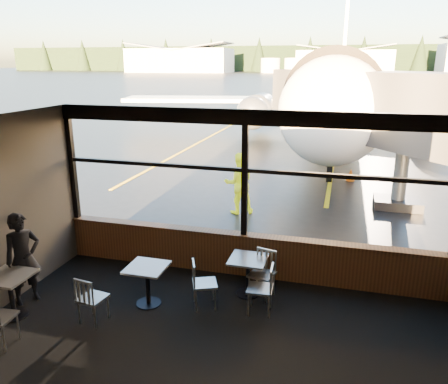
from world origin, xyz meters
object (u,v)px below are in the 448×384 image
at_px(cafe_table_left, 11,296).
at_px(passenger, 23,259).
at_px(chair_near_e, 260,289).
at_px(cafe_table_near, 248,276).
at_px(chair_mid_s, 93,298).
at_px(cone_nose, 351,175).
at_px(chair_near_w, 205,284).
at_px(chair_near_n, 262,275).
at_px(ground_crew, 239,183).
at_px(jet_bridge, 405,137).
at_px(cafe_table_mid, 148,285).
at_px(airliner, 342,48).

height_order(cafe_table_left, passenger, passenger).
bearing_deg(chair_near_e, cafe_table_near, 27.45).
distance_m(chair_mid_s, cone_nose, 11.87).
bearing_deg(chair_near_w, chair_near_n, 99.37).
relative_size(chair_near_w, ground_crew, 0.50).
relative_size(cafe_table_near, cafe_table_left, 0.95).
bearing_deg(jet_bridge, cone_nose, 113.62).
relative_size(cafe_table_mid, chair_near_n, 0.83).
bearing_deg(passenger, cafe_table_near, -38.61).
bearing_deg(cafe_table_left, cone_nose, 62.63).
relative_size(cafe_table_near, passenger, 0.44).
distance_m(cafe_table_left, chair_near_w, 3.42).
bearing_deg(cone_nose, chair_mid_s, -111.57).
xyz_separation_m(passenger, cone_nose, (5.94, 10.76, -0.65)).
xyz_separation_m(chair_mid_s, cone_nose, (4.36, 11.03, -0.22)).
xyz_separation_m(airliner, passenger, (-5.12, -21.79, -4.29)).
bearing_deg(airliner, chair_mid_s, -99.29).
bearing_deg(chair_mid_s, cafe_table_near, 42.52).
bearing_deg(chair_near_e, ground_crew, 13.63).
relative_size(jet_bridge, chair_mid_s, 11.47).
bearing_deg(cafe_table_mid, passenger, -167.58).
bearing_deg(chair_near_n, airliner, -78.61).
bearing_deg(cafe_table_left, ground_crew, 68.69).
distance_m(jet_bridge, passenger, 10.66).
xyz_separation_m(airliner, cafe_table_near, (-1.16, -20.45, -4.79)).
xyz_separation_m(cafe_table_mid, ground_crew, (0.41, 5.54, 0.53)).
height_order(cafe_table_near, cafe_table_left, cafe_table_left).
relative_size(airliner, chair_near_w, 37.13).
xyz_separation_m(cafe_table_mid, chair_near_w, (1.04, 0.22, 0.07)).
bearing_deg(chair_mid_s, airliner, 89.32).
bearing_deg(jet_bridge, cafe_table_near, -117.89).
xyz_separation_m(cafe_table_near, chair_mid_s, (-2.39, -1.62, 0.06)).
relative_size(chair_near_n, passenger, 0.53).
distance_m(chair_near_e, ground_crew, 5.54).
distance_m(cafe_table_near, cafe_table_mid, 1.91).
xyz_separation_m(jet_bridge, passenger, (-7.30, -7.64, -1.36)).
bearing_deg(jet_bridge, chair_near_n, -115.81).
height_order(jet_bridge, chair_near_w, jet_bridge).
distance_m(airliner, cafe_table_mid, 22.01).
relative_size(cafe_table_near, chair_near_w, 0.84).
bearing_deg(cafe_table_mid, cafe_table_left, -154.75).
xyz_separation_m(passenger, ground_crew, (2.66, 6.04, 0.04)).
bearing_deg(chair_near_n, cafe_table_mid, 36.33).
bearing_deg(jet_bridge, cafe_table_mid, -125.25).
height_order(cafe_table_mid, cafe_table_left, cafe_table_left).
height_order(cafe_table_near, cone_nose, cafe_table_near).
relative_size(cafe_table_left, chair_near_e, 0.86).
bearing_deg(ground_crew, chair_mid_s, 56.45).
xyz_separation_m(chair_near_e, chair_near_w, (-1.02, -0.06, -0.01)).
bearing_deg(cafe_table_near, chair_near_e, -58.77).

